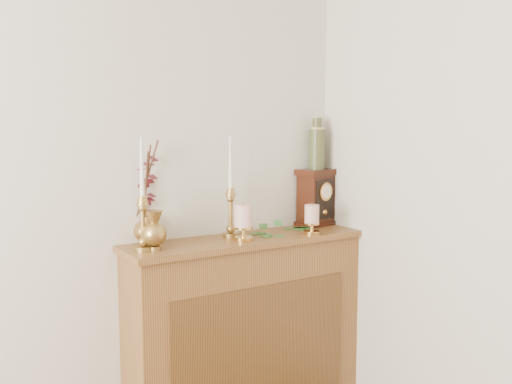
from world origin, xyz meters
TOP-DOWN VIEW (x-y plane):
  - console_shelf at (1.40, 2.10)m, footprint 1.24×0.34m
  - candlestick_left at (0.86, 2.07)m, footprint 0.08×0.08m
  - candlestick_center at (1.34, 2.14)m, footprint 0.08×0.08m
  - bud_vase at (0.90, 2.05)m, footprint 0.11×0.11m
  - ginger_jar at (0.95, 2.24)m, footprint 0.20×0.21m
  - pillar_candle_left at (1.35, 2.04)m, footprint 0.10×0.10m
  - pillar_candle_right at (1.73, 2.00)m, footprint 0.08×0.08m
  - ivy_garland at (1.63, 2.08)m, footprint 0.37×0.17m
  - mantel_clock at (1.90, 2.19)m, footprint 0.23×0.18m
  - ceramic_vase at (1.90, 2.19)m, footprint 0.09×0.09m

SIDE VIEW (x-z plane):
  - console_shelf at x=1.40m, z-range -0.03..0.90m
  - ivy_garland at x=1.63m, z-range 0.91..0.98m
  - pillar_candle_right at x=1.73m, z-range 0.93..1.09m
  - bud_vase at x=0.90m, z-range 0.93..1.11m
  - pillar_candle_left at x=1.35m, z-range 0.93..1.12m
  - mantel_clock at x=1.90m, z-range 0.93..1.23m
  - candlestick_center at x=1.34m, z-range 0.85..1.34m
  - candlestick_left at x=0.86m, z-range 0.84..1.34m
  - ginger_jar at x=0.95m, z-range 0.91..1.39m
  - ceramic_vase at x=1.90m, z-range 1.22..1.50m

